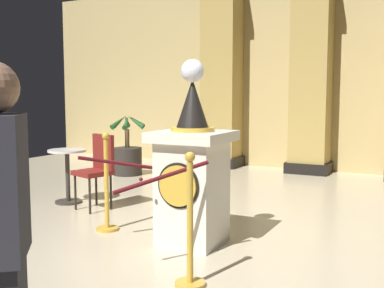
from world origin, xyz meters
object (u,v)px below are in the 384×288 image
cafe_chair_red (97,165)px  stanchion_near (107,196)px  cafe_table (68,169)px  pedestal_clock (192,174)px  stanchion_far (190,240)px  potted_palm_left (127,156)px

cafe_chair_red → stanchion_near: bearing=-46.5°
cafe_chair_red → cafe_table: bearing=172.3°
stanchion_near → pedestal_clock: bearing=0.4°
stanchion_far → potted_palm_left: 5.23m
potted_palm_left → stanchion_far: bearing=-50.0°
cafe_table → cafe_chair_red: (0.57, -0.08, 0.11)m
stanchion_far → potted_palm_left: bearing=130.0°
stanchion_near → stanchion_far: 1.77m
stanchion_near → cafe_chair_red: stanchion_near is taller
stanchion_near → cafe_table: size_ratio=1.47×
potted_palm_left → cafe_chair_red: bearing=-63.6°
potted_palm_left → stanchion_near: bearing=-58.8°
stanchion_far → cafe_table: 3.29m
potted_palm_left → cafe_table: bearing=-75.4°
stanchion_near → cafe_chair_red: (-0.70, 0.74, 0.19)m
stanchion_far → cafe_chair_red: bearing=142.7°
pedestal_clock → potted_palm_left: size_ratio=1.59×
stanchion_near → potted_palm_left: 3.59m
pedestal_clock → stanchion_far: size_ratio=1.73×
pedestal_clock → cafe_chair_red: 1.89m
pedestal_clock → cafe_chair_red: size_ratio=1.89×
pedestal_clock → stanchion_near: pedestal_clock is taller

